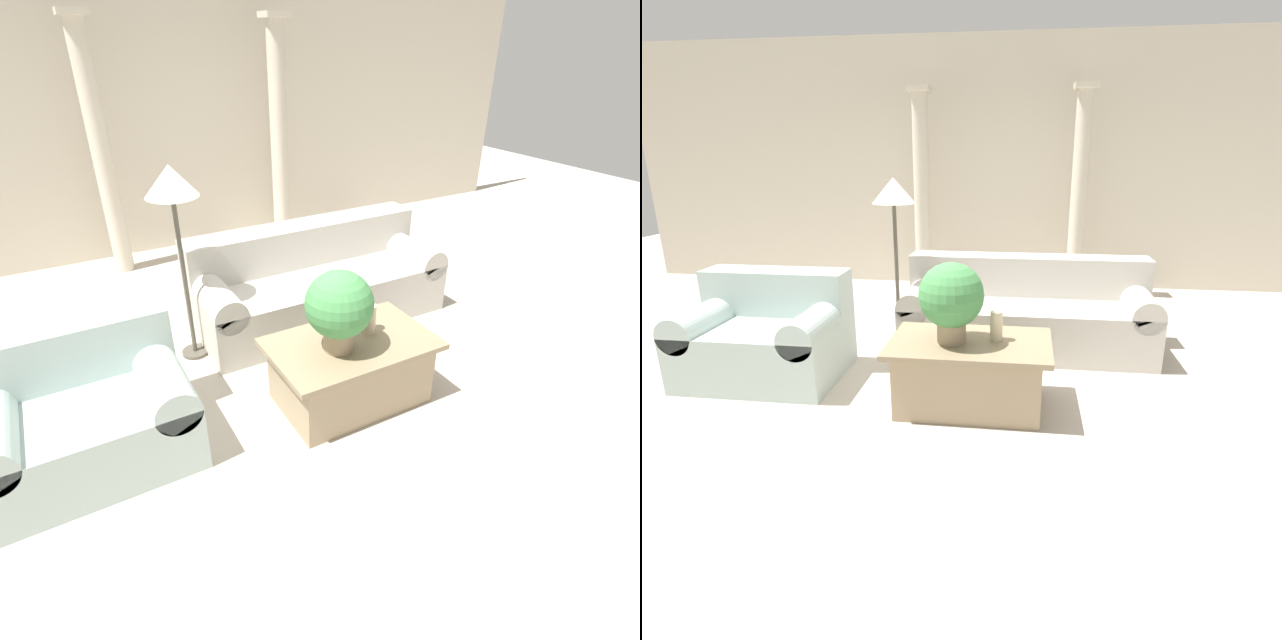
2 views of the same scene
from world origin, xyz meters
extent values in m
plane|color=#BCB2A3|center=(0.00, 0.00, 0.00)|extent=(16.00, 16.00, 0.00)
cube|color=beige|center=(0.00, 3.19, 1.60)|extent=(10.00, 0.06, 3.20)
cube|color=#B7B2A8|center=(0.54, 0.67, 0.23)|extent=(2.26, 0.90, 0.46)
cube|color=#B7B2A8|center=(0.54, 0.96, 0.65)|extent=(2.26, 0.32, 0.37)
cylinder|color=#B7B2A8|center=(-0.45, 0.67, 0.47)|extent=(0.28, 0.90, 0.28)
cylinder|color=#B7B2A8|center=(1.54, 0.67, 0.47)|extent=(0.28, 0.90, 0.28)
cube|color=#AABDB7|center=(-1.56, -0.21, 0.23)|extent=(1.21, 0.90, 0.46)
cube|color=#AABDB7|center=(-1.56, 0.08, 0.65)|extent=(1.21, 0.32, 0.37)
cylinder|color=#AABDB7|center=(-2.03, -0.21, 0.47)|extent=(0.28, 0.90, 0.28)
cylinder|color=#AABDB7|center=(-1.09, -0.21, 0.47)|extent=(0.28, 0.90, 0.28)
cube|color=#998466|center=(0.15, -0.51, 0.23)|extent=(1.00, 0.63, 0.46)
cube|color=#897759|center=(0.15, -0.51, 0.48)|extent=(1.14, 0.72, 0.04)
cylinder|color=#937F60|center=(0.02, -0.54, 0.57)|extent=(0.20, 0.20, 0.15)
sphere|color=#428447|center=(0.02, -0.54, 0.84)|extent=(0.45, 0.45, 0.45)
cylinder|color=beige|center=(0.33, -0.46, 0.60)|extent=(0.09, 0.09, 0.21)
cylinder|color=#4C473D|center=(-0.66, 0.63, 0.01)|extent=(0.22, 0.22, 0.03)
cylinder|color=#4C473D|center=(-0.66, 0.63, 0.68)|extent=(0.04, 0.04, 1.31)
cone|color=silver|center=(-0.66, 0.63, 1.45)|extent=(0.38, 0.38, 0.22)
cylinder|color=beige|center=(-0.84, 2.71, 1.24)|extent=(0.20, 0.20, 2.48)
cube|color=beige|center=(-0.84, 2.71, 2.51)|extent=(0.28, 0.28, 0.06)
cylinder|color=beige|center=(1.14, 2.71, 1.24)|extent=(0.20, 0.20, 2.48)
cube|color=beige|center=(1.14, 2.71, 2.51)|extent=(0.28, 0.28, 0.06)
camera|label=1|loc=(-1.46, -2.93, 2.34)|focal=28.00mm
camera|label=2|loc=(0.51, -3.77, 1.74)|focal=28.00mm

